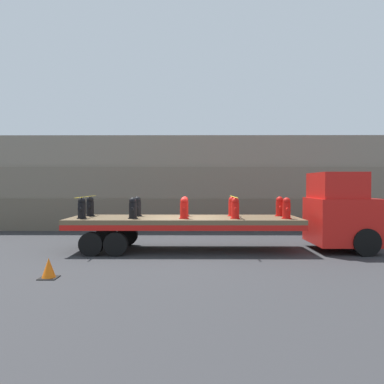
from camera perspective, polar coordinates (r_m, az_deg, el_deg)
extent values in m
plane|color=#2D2D30|center=(14.87, -1.17, -8.86)|extent=(120.00, 120.00, 0.00)
cube|color=#665B4C|center=(22.21, -0.67, -3.22)|extent=(60.00, 3.00, 1.78)
cube|color=#756B5B|center=(22.29, -0.67, 1.38)|extent=(60.00, 3.00, 1.78)
cube|color=gray|center=(22.52, -0.66, 5.91)|extent=(60.00, 3.00, 1.78)
cube|color=red|center=(15.81, 21.88, -4.09)|extent=(2.37, 2.48, 1.77)
cube|color=red|center=(15.66, 21.12, 0.94)|extent=(1.66, 2.28, 1.00)
cube|color=black|center=(16.03, 24.06, -2.77)|extent=(0.95, 2.19, 0.99)
cylinder|color=black|center=(14.97, 25.03, -6.96)|extent=(1.01, 0.28, 1.01)
cylinder|color=black|center=(17.12, 21.70, -5.92)|extent=(1.01, 0.28, 1.01)
cube|color=brown|center=(14.71, -1.17, -4.21)|extent=(8.93, 2.58, 0.18)
cube|color=red|center=(13.48, -1.31, -5.50)|extent=(8.93, 0.08, 0.20)
cube|color=red|center=(15.97, -1.06, -4.46)|extent=(8.93, 0.08, 0.20)
cylinder|color=black|center=(13.91, -11.55, -7.79)|extent=(0.86, 0.30, 0.86)
cylinder|color=black|center=(16.22, -9.82, -6.50)|extent=(0.86, 0.30, 0.86)
cylinder|color=black|center=(14.12, -15.13, -7.67)|extent=(0.86, 0.30, 0.86)
cylinder|color=black|center=(16.40, -12.91, -6.43)|extent=(0.86, 0.30, 0.86)
cylinder|color=black|center=(14.75, -16.44, -3.84)|extent=(0.37, 0.37, 0.03)
cylinder|color=black|center=(14.73, -16.45, -2.75)|extent=(0.30, 0.30, 0.59)
sphere|color=black|center=(14.71, -16.46, -1.34)|extent=(0.28, 0.28, 0.28)
cylinder|color=black|center=(14.51, -16.71, -2.52)|extent=(0.13, 0.15, 0.13)
cylinder|color=black|center=(14.94, -16.20, -2.42)|extent=(0.13, 0.15, 0.13)
cylinder|color=black|center=(15.84, -15.26, -3.49)|extent=(0.37, 0.37, 0.03)
cylinder|color=black|center=(15.82, -15.26, -2.47)|extent=(0.30, 0.30, 0.59)
sphere|color=black|center=(15.80, -15.27, -1.17)|extent=(0.28, 0.28, 0.28)
cylinder|color=black|center=(15.59, -15.49, -2.26)|extent=(0.13, 0.15, 0.13)
cylinder|color=black|center=(16.03, -15.05, -2.17)|extent=(0.13, 0.15, 0.13)
cylinder|color=black|center=(14.31, -9.00, -3.96)|extent=(0.37, 0.37, 0.03)
cylinder|color=black|center=(14.29, -9.00, -2.83)|extent=(0.30, 0.30, 0.59)
sphere|color=black|center=(14.27, -9.01, -1.39)|extent=(0.28, 0.28, 0.28)
cylinder|color=black|center=(14.06, -9.15, -2.60)|extent=(0.13, 0.15, 0.13)
cylinder|color=black|center=(14.51, -8.86, -2.49)|extent=(0.13, 0.15, 0.13)
cylinder|color=black|center=(15.43, -8.32, -3.58)|extent=(0.37, 0.37, 0.03)
cylinder|color=black|center=(15.41, -8.32, -2.54)|extent=(0.30, 0.30, 0.59)
sphere|color=black|center=(15.39, -8.33, -1.20)|extent=(0.28, 0.28, 0.28)
cylinder|color=black|center=(15.18, -8.45, -2.32)|extent=(0.13, 0.15, 0.13)
cylinder|color=black|center=(15.63, -8.20, -2.22)|extent=(0.13, 0.15, 0.13)
cylinder|color=red|center=(14.13, -1.23, -4.01)|extent=(0.37, 0.37, 0.03)
cylinder|color=red|center=(14.11, -1.23, -2.87)|extent=(0.30, 0.30, 0.59)
sphere|color=red|center=(14.09, -1.23, -1.41)|extent=(0.28, 0.28, 0.28)
cylinder|color=red|center=(13.88, -1.26, -2.64)|extent=(0.13, 0.15, 0.13)
cylinder|color=red|center=(14.33, -1.21, -2.52)|extent=(0.13, 0.15, 0.13)
cylinder|color=red|center=(15.26, -1.12, -3.62)|extent=(0.37, 0.37, 0.03)
cylinder|color=red|center=(15.24, -1.12, -2.57)|extent=(0.30, 0.30, 0.59)
sphere|color=red|center=(15.22, -1.12, -1.21)|extent=(0.28, 0.28, 0.28)
cylinder|color=red|center=(15.01, -1.14, -2.35)|extent=(0.13, 0.15, 0.13)
cylinder|color=red|center=(15.46, -1.10, -2.25)|extent=(0.13, 0.15, 0.13)
cylinder|color=red|center=(14.21, 6.60, -3.99)|extent=(0.37, 0.37, 0.03)
cylinder|color=red|center=(14.19, 6.60, -2.85)|extent=(0.30, 0.30, 0.59)
sphere|color=red|center=(14.17, 6.60, -1.40)|extent=(0.28, 0.28, 0.28)
cylinder|color=red|center=(13.96, 6.70, -2.63)|extent=(0.13, 0.15, 0.13)
cylinder|color=red|center=(14.41, 6.50, -2.51)|extent=(0.13, 0.15, 0.13)
cylinder|color=red|center=(15.34, 6.13, -3.61)|extent=(0.37, 0.37, 0.03)
cylinder|color=red|center=(15.32, 6.13, -2.56)|extent=(0.30, 0.30, 0.59)
sphere|color=red|center=(15.30, 6.14, -1.21)|extent=(0.28, 0.28, 0.28)
cylinder|color=red|center=(15.09, 6.22, -2.34)|extent=(0.13, 0.15, 0.13)
cylinder|color=red|center=(15.54, 6.05, -2.24)|extent=(0.13, 0.15, 0.13)
cylinder|color=red|center=(14.55, 14.20, -3.90)|extent=(0.37, 0.37, 0.03)
cylinder|color=red|center=(14.53, 14.20, -2.79)|extent=(0.30, 0.30, 0.59)
sphere|color=red|center=(14.51, 14.21, -1.37)|extent=(0.28, 0.28, 0.28)
cylinder|color=red|center=(14.31, 14.42, -2.56)|extent=(0.13, 0.15, 0.13)
cylinder|color=red|center=(14.74, 13.99, -2.45)|extent=(0.13, 0.15, 0.13)
cylinder|color=red|center=(15.65, 13.19, -3.54)|extent=(0.37, 0.37, 0.03)
cylinder|color=red|center=(15.63, 13.20, -2.50)|extent=(0.30, 0.30, 0.59)
sphere|color=red|center=(15.61, 13.21, -1.18)|extent=(0.28, 0.28, 0.28)
cylinder|color=red|center=(15.41, 13.39, -2.29)|extent=(0.13, 0.15, 0.13)
cylinder|color=red|center=(15.85, 13.02, -2.20)|extent=(0.13, 0.15, 0.13)
cube|color=yellow|center=(15.25, -15.85, -0.70)|extent=(0.05, 2.78, 0.01)
cube|color=yellow|center=(14.73, 6.36, -0.73)|extent=(0.05, 2.78, 0.01)
cube|color=black|center=(11.29, -20.99, -12.11)|extent=(0.49, 0.49, 0.03)
cone|color=orange|center=(11.23, -21.00, -10.71)|extent=(0.38, 0.38, 0.54)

